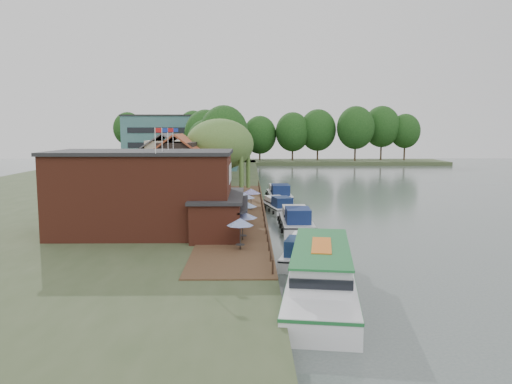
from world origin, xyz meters
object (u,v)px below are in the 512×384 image
object	(u,v)px
umbrella_3	(245,213)
cruiser_2	(278,204)
umbrella_5	(244,204)
cottage_a	(179,171)
cottage_c	(203,161)
swan	(327,271)
tour_boat	(321,273)
umbrella_2	(234,221)
cottage_b	(167,165)
umbrella_4	(235,208)
umbrella_6	(251,199)
cruiser_0	(303,248)
cruiser_3	(279,192)
pub	(166,192)
umbrella_0	(240,234)
cruiser_1	(296,218)
willow	(220,160)
hotel_block	(182,142)
umbrella_1	(243,226)

from	to	relation	value
umbrella_3	cruiser_2	xyz separation A→B (m)	(3.95, 14.11, -1.22)
umbrella_5	cottage_a	bearing A→B (deg)	140.17
cottage_c	swan	world-z (taller)	cottage_c
tour_boat	umbrella_2	bearing A→B (deg)	120.98
cottage_c	tour_boat	size ratio (longest dim) A/B	0.59
cottage_b	umbrella_4	bearing A→B (deg)	-63.09
umbrella_6	cruiser_0	size ratio (longest dim) A/B	0.27
cruiser_0	cruiser_3	world-z (taller)	cruiser_3
pub	umbrella_4	bearing A→B (deg)	44.14
cottage_c	umbrella_0	size ratio (longest dim) A/B	3.58
umbrella_3	cruiser_0	world-z (taller)	umbrella_3
cottage_c	cruiser_1	world-z (taller)	cottage_c
willow	cruiser_3	size ratio (longest dim) A/B	0.99
hotel_block	umbrella_4	size ratio (longest dim) A/B	10.69
pub	umbrella_5	xyz separation A→B (m)	(6.71, 8.57, -2.36)
cottage_b	cruiser_3	world-z (taller)	cottage_b
cottage_b	umbrella_5	xyz separation A→B (m)	(10.71, -16.43, -2.96)
umbrella_1	swan	size ratio (longest dim) A/B	5.51
umbrella_2	cruiser_0	world-z (taller)	umbrella_2
hotel_block	cruiser_2	xyz separation A→B (m)	(18.75, -54.27, -6.08)
umbrella_5	hotel_block	bearing A→B (deg)	103.26
hotel_block	umbrella_5	world-z (taller)	hotel_block
umbrella_6	cruiser_0	world-z (taller)	umbrella_6
tour_boat	swan	world-z (taller)	tour_boat
willow	cruiser_3	world-z (taller)	willow
umbrella_0	cruiser_1	xyz separation A→B (m)	(5.38, 12.66, -1.02)
swan	umbrella_4	bearing A→B (deg)	114.31
pub	cruiser_3	world-z (taller)	pub
umbrella_0	swan	distance (m)	7.07
cruiser_0	cottage_b	bearing A→B (deg)	129.98
pub	cruiser_2	size ratio (longest dim) A/B	2.23
willow	pub	bearing A→B (deg)	-99.93
umbrella_2	swan	distance (m)	11.01
cottage_b	cruiser_1	bearing A→B (deg)	-49.80
pub	umbrella_6	world-z (taller)	pub
cottage_b	cruiser_2	bearing A→B (deg)	-29.28
umbrella_2	pub	bearing A→B (deg)	170.61
umbrella_0	swan	world-z (taller)	umbrella_0
umbrella_0	umbrella_1	distance (m)	3.25
umbrella_1	umbrella_3	bearing A→B (deg)	88.96
hotel_block	tour_boat	size ratio (longest dim) A/B	1.75
hotel_block	cruiser_1	bearing A→B (deg)	-72.91
umbrella_1	pub	bearing A→B (deg)	153.99
hotel_block	umbrella_4	world-z (taller)	hotel_block
swan	umbrella_1	bearing A→B (deg)	133.88
willow	umbrella_2	bearing A→B (deg)	-83.40
umbrella_5	cruiser_3	distance (m)	18.71
cruiser_3	cottage_c	bearing A→B (deg)	145.50
pub	willow	distance (m)	20.36
umbrella_5	cruiser_0	world-z (taller)	umbrella_5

